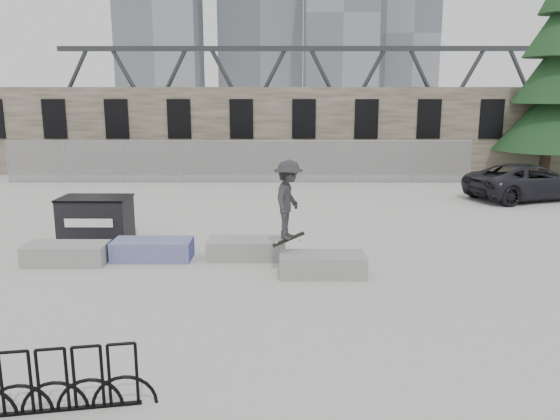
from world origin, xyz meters
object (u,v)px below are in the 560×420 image
object	(u,v)px
spruce_tree	(553,85)
suv	(529,181)
planter_offset	(322,264)
skateboarder	(288,200)
planter_far_left	(67,253)
planter_center_right	(247,248)
planter_center_left	(153,249)
dumpster	(96,219)

from	to	relation	value
spruce_tree	suv	world-z (taller)	spruce_tree
planter_offset	suv	size ratio (longest dim) A/B	0.39
suv	skateboarder	size ratio (longest dim) A/B	2.52
planter_offset	suv	distance (m)	13.09
planter_far_left	spruce_tree	bearing A→B (deg)	37.59
planter_center_right	skateboarder	distance (m)	2.15
planter_far_left	suv	bearing A→B (deg)	29.43
planter_far_left	suv	size ratio (longest dim) A/B	0.39
spruce_tree	planter_offset	bearing A→B (deg)	-128.98
planter_center_right	skateboarder	xyz separation A→B (m)	(1.06, -1.14, 1.48)
planter_far_left	spruce_tree	distance (m)	23.90
suv	planter_far_left	bearing A→B (deg)	100.67
planter_center_left	skateboarder	bearing A→B (deg)	-16.64
spruce_tree	skateboarder	distance (m)	20.12
planter_far_left	planter_offset	xyz separation A→B (m)	(6.32, -0.87, 0.00)
suv	spruce_tree	bearing A→B (deg)	-48.97
planter_far_left	skateboarder	bearing A→B (deg)	-6.78
planter_center_right	spruce_tree	bearing A→B (deg)	44.37
planter_offset	spruce_tree	xyz separation A→B (m)	(12.31, 15.21, 4.33)
planter_offset	skateboarder	bearing A→B (deg)	164.80
planter_far_left	planter_center_left	world-z (taller)	same
planter_offset	dumpster	bearing A→B (deg)	154.27
spruce_tree	planter_center_left	bearing A→B (deg)	-139.87
planter_center_left	spruce_tree	size ratio (longest dim) A/B	0.17
planter_center_right	planter_center_left	bearing A→B (deg)	-177.40
dumpster	skateboarder	bearing A→B (deg)	-26.57
spruce_tree	skateboarder	xyz separation A→B (m)	(-13.10, -15.00, -2.85)
planter_center_left	skateboarder	xyz separation A→B (m)	(3.46, -1.04, 1.48)
planter_center_right	spruce_tree	size ratio (longest dim) A/B	0.17
planter_offset	skateboarder	size ratio (longest dim) A/B	0.98
planter_center_right	suv	xyz separation A→B (m)	(10.84, 8.15, 0.44)
planter_far_left	suv	xyz separation A→B (m)	(15.30, 8.63, 0.44)
planter_center_left	dumpster	world-z (taller)	dumpster
dumpster	suv	size ratio (longest dim) A/B	0.38
planter_center_left	planter_offset	size ratio (longest dim) A/B	1.00
planter_offset	dumpster	xyz separation A→B (m)	(-6.28, 3.03, 0.38)
planter_far_left	planter_offset	world-z (taller)	same
planter_far_left	spruce_tree	size ratio (longest dim) A/B	0.17
dumpster	planter_center_right	bearing A→B (deg)	-20.08
dumpster	planter_far_left	bearing A→B (deg)	-90.52
dumpster	planter_center_left	bearing A→B (deg)	-40.74
planter_center_right	dumpster	distance (m)	4.74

